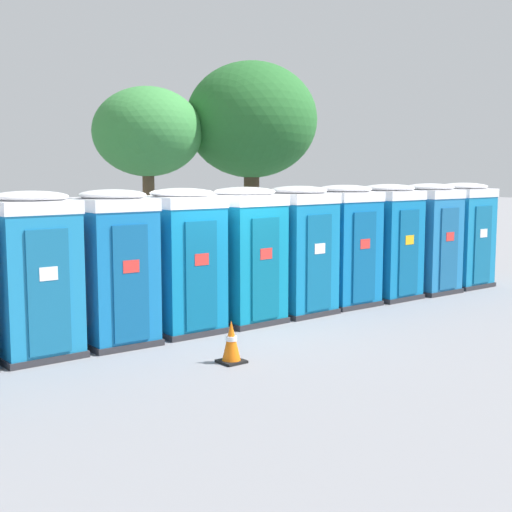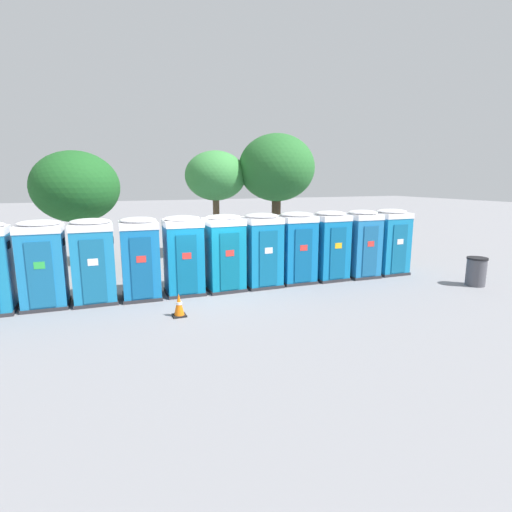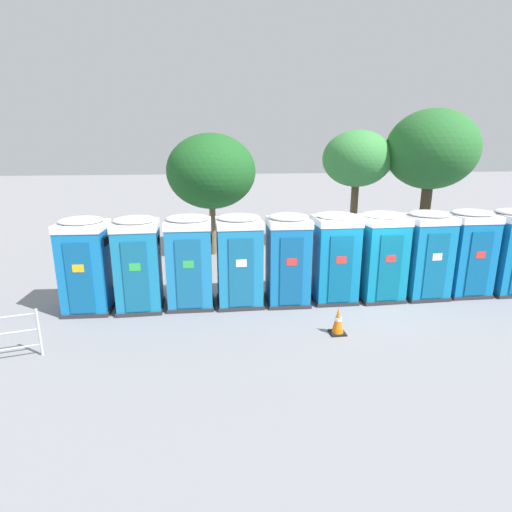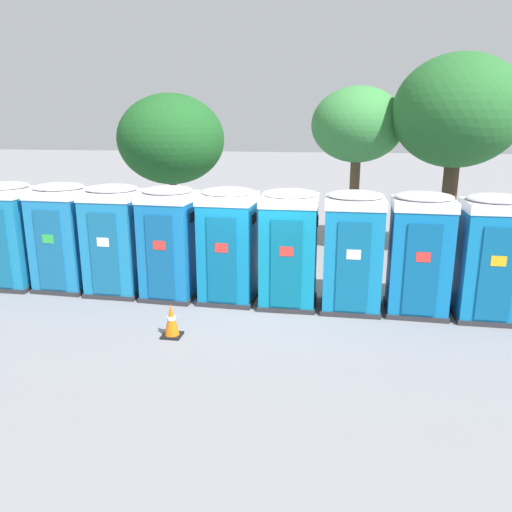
% 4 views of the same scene
% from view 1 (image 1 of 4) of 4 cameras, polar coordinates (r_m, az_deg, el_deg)
% --- Properties ---
extents(ground_plane, '(120.00, 120.00, 0.00)m').
position_cam_1_polar(ground_plane, '(13.10, -3.22, -5.67)').
color(ground_plane, gray).
extents(portapotty_3, '(1.24, 1.21, 2.54)m').
position_cam_1_polar(portapotty_3, '(11.34, -17.43, -1.37)').
color(portapotty_3, '#2D2D33').
rests_on(portapotty_3, ground).
extents(portapotty_4, '(1.21, 1.25, 2.54)m').
position_cam_1_polar(portapotty_4, '(11.84, -11.27, -0.84)').
color(portapotty_4, '#2D2D33').
rests_on(portapotty_4, ground).
extents(portapotty_5, '(1.23, 1.23, 2.54)m').
position_cam_1_polar(portapotty_5, '(12.54, -5.87, -0.32)').
color(portapotty_5, '#2D2D33').
rests_on(portapotty_5, ground).
extents(portapotty_6, '(1.24, 1.22, 2.54)m').
position_cam_1_polar(portapotty_6, '(13.28, -0.88, 0.12)').
color(portapotty_6, '#2D2D33').
rests_on(portapotty_6, ground).
extents(portapotty_7, '(1.24, 1.21, 2.54)m').
position_cam_1_polar(portapotty_7, '(14.14, 3.42, 0.53)').
color(portapotty_7, '#2D2D33').
rests_on(portapotty_7, ground).
extents(portapotty_8, '(1.26, 1.23, 2.54)m').
position_cam_1_polar(portapotty_8, '(15.11, 7.07, 0.90)').
color(portapotty_8, '#2D2D33').
rests_on(portapotty_8, ground).
extents(portapotty_9, '(1.20, 1.21, 2.54)m').
position_cam_1_polar(portapotty_9, '(16.08, 10.52, 1.19)').
color(portapotty_9, '#2D2D33').
rests_on(portapotty_9, ground).
extents(portapotty_10, '(1.20, 1.23, 2.54)m').
position_cam_1_polar(portapotty_10, '(17.07, 13.67, 1.44)').
color(portapotty_10, '#2D2D33').
rests_on(portapotty_10, ground).
extents(portapotty_11, '(1.26, 1.22, 2.54)m').
position_cam_1_polar(portapotty_11, '(18.17, 16.19, 1.68)').
color(portapotty_11, '#2D2D33').
rests_on(portapotty_11, ground).
extents(street_tree_0, '(3.56, 3.56, 5.75)m').
position_cam_1_polar(street_tree_0, '(19.61, -0.36, 10.72)').
color(street_tree_0, '#4C3826').
rests_on(street_tree_0, ground).
extents(street_tree_2, '(2.83, 2.83, 4.97)m').
position_cam_1_polar(street_tree_2, '(18.79, -8.67, 9.70)').
color(street_tree_2, brown).
rests_on(street_tree_2, ground).
extents(traffic_cone, '(0.36, 0.36, 0.64)m').
position_cam_1_polar(traffic_cone, '(10.64, -1.99, -6.92)').
color(traffic_cone, black).
rests_on(traffic_cone, ground).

